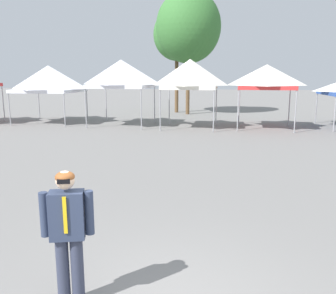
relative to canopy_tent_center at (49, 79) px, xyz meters
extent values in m
cylinder|color=#9E9EA3|center=(-3.38, 0.29, -1.46)|extent=(0.06, 0.06, 2.40)
cylinder|color=#9E9EA3|center=(-1.66, -1.71, -1.63)|extent=(0.06, 0.06, 2.06)
cylinder|color=#9E9EA3|center=(1.71, -1.66, -1.63)|extent=(0.06, 0.06, 2.06)
cylinder|color=#9E9EA3|center=(-1.71, 1.66, -1.63)|extent=(0.06, 0.06, 2.06)
cylinder|color=#9E9EA3|center=(1.66, 1.71, -1.63)|extent=(0.06, 0.06, 2.06)
pyramid|color=white|center=(0.00, 0.00, 0.10)|extent=(3.58, 3.58, 1.39)
cube|color=white|center=(0.00, 0.00, -0.69)|extent=(3.55, 3.55, 0.20)
cylinder|color=#9E9EA3|center=(3.08, -1.90, -1.47)|extent=(0.06, 0.06, 2.37)
cylinder|color=#9E9EA3|center=(6.22, -1.96, -1.47)|extent=(0.06, 0.06, 2.37)
cylinder|color=#9E9EA3|center=(3.13, 1.24, -1.47)|extent=(0.06, 0.06, 2.37)
cylinder|color=#9E9EA3|center=(6.28, 1.19, -1.47)|extent=(0.06, 0.06, 2.37)
pyramid|color=white|center=(4.68, -0.36, 0.40)|extent=(3.36, 3.36, 1.38)
cube|color=white|center=(4.68, -0.36, -0.39)|extent=(3.33, 3.33, 0.20)
cylinder|color=#9E9EA3|center=(7.28, -2.12, -1.49)|extent=(0.06, 0.06, 2.34)
cylinder|color=#9E9EA3|center=(10.06, -2.12, -1.49)|extent=(0.06, 0.06, 2.34)
cylinder|color=#9E9EA3|center=(7.28, 0.67, -1.49)|extent=(0.06, 0.06, 2.34)
cylinder|color=#9E9EA3|center=(10.07, 0.67, -1.49)|extent=(0.06, 0.06, 2.34)
pyramid|color=white|center=(8.67, -0.72, 0.38)|extent=(2.93, 2.93, 1.40)
cube|color=white|center=(8.67, -0.72, -0.42)|extent=(2.90, 2.90, 0.20)
cylinder|color=#9E9EA3|center=(11.29, -1.54, -1.49)|extent=(0.06, 0.06, 2.34)
cylinder|color=#9E9EA3|center=(14.13, -1.66, -1.49)|extent=(0.06, 0.06, 2.34)
cylinder|color=#9E9EA3|center=(11.41, 1.31, -1.49)|extent=(0.06, 0.06, 2.34)
cylinder|color=#9E9EA3|center=(14.25, 1.19, -1.49)|extent=(0.06, 0.06, 2.34)
pyramid|color=white|center=(12.77, -0.17, 0.24)|extent=(3.11, 3.11, 1.11)
cube|color=red|center=(12.77, -0.17, -0.42)|extent=(3.08, 3.08, 0.20)
cylinder|color=#9E9EA3|center=(16.21, -0.87, -1.66)|extent=(0.06, 0.06, 2.00)
cylinder|color=#9E9EA3|center=(16.01, 2.44, -1.66)|extent=(0.06, 0.06, 2.00)
cylinder|color=#33384C|center=(8.90, -16.75, -2.20)|extent=(0.16, 0.16, 0.92)
cylinder|color=#33384C|center=(9.07, -16.70, -2.20)|extent=(0.16, 0.16, 0.92)
cube|color=#2D3851|center=(8.98, -16.72, -1.44)|extent=(0.47, 0.35, 0.60)
cylinder|color=#2D3851|center=(8.72, -16.80, -1.42)|extent=(0.11, 0.11, 0.56)
cylinder|color=#2D3851|center=(9.24, -16.65, -1.42)|extent=(0.11, 0.11, 0.56)
sphere|color=beige|center=(8.98, -16.72, -0.99)|extent=(0.23, 0.23, 0.23)
ellipsoid|color=brown|center=(8.98, -16.72, -0.95)|extent=(0.23, 0.23, 0.14)
cube|color=black|center=(9.01, -16.83, -0.98)|extent=(0.15, 0.07, 0.06)
cube|color=yellow|center=(9.02, -16.85, -1.39)|extent=(0.05, 0.02, 0.46)
cylinder|color=brown|center=(7.72, 6.27, -0.45)|extent=(0.28, 0.28, 4.41)
ellipsoid|color=#387233|center=(7.72, 6.27, 3.62)|extent=(4.66, 4.66, 5.13)
cylinder|color=brown|center=(6.71, 7.43, -0.42)|extent=(0.28, 0.28, 4.48)
ellipsoid|color=#387233|center=(6.71, 7.43, 3.24)|extent=(3.55, 3.55, 3.90)
camera|label=1|loc=(10.92, -20.62, 0.25)|focal=38.59mm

